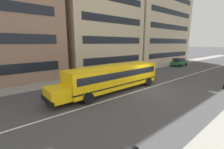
% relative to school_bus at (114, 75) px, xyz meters
% --- Properties ---
extents(ground_plane, '(400.00, 400.00, 0.00)m').
position_rel_school_bus_xyz_m(ground_plane, '(3.07, -1.56, -1.58)').
color(ground_plane, '#424244').
extents(sidewalk_far, '(120.00, 3.00, 0.01)m').
position_rel_school_bus_xyz_m(sidewalk_far, '(3.07, 6.70, -1.58)').
color(sidewalk_far, gray).
rests_on(sidewalk_far, ground_plane).
extents(lane_centreline, '(110.00, 0.16, 0.01)m').
position_rel_school_bus_xyz_m(lane_centreline, '(3.07, -1.56, -1.58)').
color(lane_centreline, silver).
rests_on(lane_centreline, ground_plane).
extents(school_bus, '(11.97, 2.84, 2.67)m').
position_rel_school_bus_xyz_m(school_bus, '(0.00, 0.00, 0.00)').
color(school_bus, yellow).
rests_on(school_bus, ground_plane).
extents(parked_car_green_end_of_row, '(3.98, 2.03, 1.64)m').
position_rel_school_bus_xyz_m(parked_car_green_end_of_row, '(21.25, 3.99, -0.74)').
color(parked_car_green_end_of_row, '#236038').
rests_on(parked_car_green_end_of_row, ground_plane).
extents(apartment_block_far_centre, '(14.40, 10.48, 19.70)m').
position_rel_school_bus_xyz_m(apartment_block_far_centre, '(7.34, 13.41, 8.27)').
color(apartment_block_far_centre, '#C6B28E').
rests_on(apartment_block_far_centre, ground_plane).
extents(apartment_block_far_right, '(19.50, 9.16, 19.70)m').
position_rel_school_bus_xyz_m(apartment_block_far_right, '(24.85, 12.75, 8.27)').
color(apartment_block_far_right, '#C6B28E').
rests_on(apartment_block_far_right, ground_plane).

